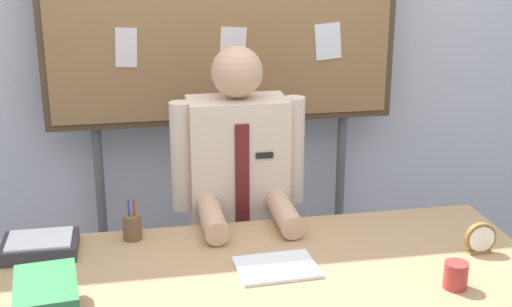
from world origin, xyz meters
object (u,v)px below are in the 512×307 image
Objects in this scene: pen_holder at (132,227)px; bulletin_board at (222,3)px; desk at (265,289)px; desk_clock at (480,239)px; book_stack at (47,300)px; paper_tray at (40,246)px; coffee_mug at (456,275)px; person at (239,224)px; open_notebook at (276,267)px.

bulletin_board is at bearing 56.88° from pen_holder.
desk is 0.55m from pen_holder.
desk_clock is at bearing -15.83° from pen_holder.
paper_tray is at bearing 98.64° from book_stack.
person is at bearing 124.56° from coffee_mug.
coffee_mug reaches higher than desk.
open_notebook is 0.58m from coffee_mug.
coffee_mug is at bearing -28.98° from pen_holder.
pen_holder reaches higher than book_stack.
bulletin_board is 6.79× the size of book_stack.
person is at bearing 90.00° from desk.
person is 0.66× the size of bulletin_board.
paper_tray is (-0.76, -0.73, -0.76)m from bulletin_board.
bulletin_board is (0.00, 0.41, 0.88)m from person.
book_stack is at bearing -120.41° from bulletin_board.
coffee_mug is 0.55× the size of pen_holder.
desk_clock reaches higher than open_notebook.
paper_tray is (-0.32, -0.06, -0.02)m from pen_holder.
pen_holder is at bearing -148.70° from person.
pen_holder is (-1.01, 0.56, 0.00)m from coffee_mug.
bulletin_board reaches higher than book_stack.
bulletin_board is (0.00, 0.98, 0.87)m from desk.
person reaches higher than paper_tray.
paper_tray is at bearing 161.80° from desk.
book_stack reaches higher than open_notebook.
coffee_mug is (-0.20, -0.22, -0.01)m from desk_clock.
book_stack is 1.17× the size of open_notebook.
book_stack is at bearing -81.36° from paper_tray.
paper_tray is at bearing 169.53° from desk_clock.
book_stack is 3.59× the size of coffee_mug.
pen_holder is (0.26, 0.51, -0.01)m from book_stack.
book_stack is 1.27m from coffee_mug.
desk_clock is at bearing 47.63° from coffee_mug.
paper_tray is (-0.80, 0.27, 0.02)m from open_notebook.
book_stack is at bearing -166.15° from open_notebook.
coffee_mug is 1.42m from paper_tray.
open_notebook is (0.03, -0.02, 0.09)m from desk.
bulletin_board is 1.30m from paper_tray.
book_stack reaches higher than desk.
bulletin_board is 1.47m from desk_clock.
bulletin_board is at bearing 127.04° from desk_clock.
desk_clock is 1.56m from paper_tray.
paper_tray is (-0.76, -0.33, 0.12)m from person.
book_stack is (-0.70, -0.78, 0.15)m from person.
person reaches higher than open_notebook.
open_notebook is at bearing -30.68° from desk.
person reaches higher than book_stack.
book_stack is 0.46m from paper_tray.
open_notebook is at bearing -86.77° from person.
person is at bearing 141.52° from desk_clock.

